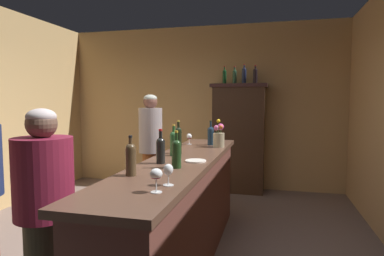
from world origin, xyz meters
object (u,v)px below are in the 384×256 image
bar_counter (182,212)px  display_bottle_center (244,75)px  display_cabinet (239,136)px  wine_glass_front (189,137)px  display_bottle_midleft (235,76)px  wine_bottle_riesling (176,152)px  cheese_plate (196,161)px  wine_bottle_rose (131,158)px  display_bottle_midright (255,75)px  wine_bottle_chardonnay (178,139)px  wine_glass_rear (168,171)px  wine_glass_mid (156,175)px  patron_redhead (45,210)px  flower_arrangement (219,137)px  display_bottle_left (225,76)px  wine_bottle_malbec (211,135)px  wine_bottle_syrah (161,149)px  wine_bottle_pinot (174,142)px  patron_near_entrance (151,146)px

bar_counter → display_bottle_center: display_bottle_center is taller
bar_counter → display_cabinet: size_ratio=1.67×
wine_glass_front → display_bottle_midleft: display_bottle_midleft is taller
wine_bottle_riesling → cheese_plate: (0.08, 0.31, -0.12)m
bar_counter → wine_bottle_rose: wine_bottle_rose is taller
display_bottle_midright → wine_bottle_chardonnay: bearing=-104.3°
wine_glass_rear → cheese_plate: wine_glass_rear is taller
wine_glass_mid → wine_glass_rear: 0.17m
bar_counter → cheese_plate: cheese_plate is taller
wine_bottle_chardonnay → bar_counter: bearing=-67.9°
bar_counter → patron_redhead: bearing=-124.2°
bar_counter → display_bottle_midright: display_bottle_midright is taller
bar_counter → display_bottle_center: size_ratio=9.51×
patron_redhead → wine_glass_rear: bearing=-46.8°
flower_arrangement → patron_redhead: (-0.89, -1.85, -0.33)m
display_bottle_center → flower_arrangement: bearing=-93.5°
display_bottle_midright → wine_bottle_rose: bearing=-101.0°
display_bottle_midleft → wine_bottle_chardonnay: bearing=-96.5°
wine_glass_rear → display_bottle_left: size_ratio=0.46×
wine_glass_front → display_bottle_midleft: size_ratio=0.45×
wine_glass_mid → patron_redhead: patron_redhead is taller
flower_arrangement → display_bottle_center: 2.05m
wine_bottle_riesling → cheese_plate: 0.34m
wine_glass_rear → flower_arrangement: (0.03, 1.79, 0.02)m
display_cabinet → display_bottle_left: display_bottle_left is taller
wine_bottle_malbec → wine_glass_rear: size_ratio=2.14×
flower_arrangement → display_bottle_midright: (0.30, 1.86, 0.84)m
display_cabinet → display_bottle_midright: 1.06m
wine_bottle_syrah → patron_redhead: size_ratio=0.20×
wine_bottle_pinot → display_bottle_midright: bearing=76.3°
wine_bottle_chardonnay → wine_glass_rear: (0.29, -1.23, -0.05)m
wine_glass_mid → display_bottle_center: bearing=87.6°
display_bottle_midleft → patron_redhead: display_bottle_midleft is taller
cheese_plate → patron_near_entrance: bearing=123.2°
wine_glass_front → display_cabinet: bearing=76.0°
display_bottle_center → display_bottle_midright: 0.18m
wine_bottle_chardonnay → display_bottle_midright: bearing=75.7°
bar_counter → display_bottle_left: (-0.01, 2.70, 1.46)m
display_cabinet → cheese_plate: 2.81m
wine_bottle_pinot → patron_near_entrance: size_ratio=0.19×
display_cabinet → display_bottle_midleft: (-0.08, 0.00, 1.02)m
bar_counter → wine_bottle_malbec: (0.08, 0.99, 0.63)m
wine_glass_mid → flower_arrangement: bearing=88.7°
display_bottle_midleft → display_bottle_midright: size_ratio=0.96×
wine_bottle_malbec → flower_arrangement: size_ratio=0.91×
wine_bottle_pinot → wine_glass_mid: 1.29m
wine_bottle_chardonnay → wine_bottle_syrah: bearing=-89.6°
display_cabinet → wine_bottle_riesling: (-0.16, -3.12, 0.20)m
wine_bottle_pinot → patron_redhead: 1.33m
display_bottle_left → wine_bottle_malbec: bearing=-86.9°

